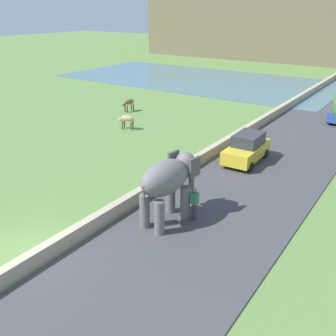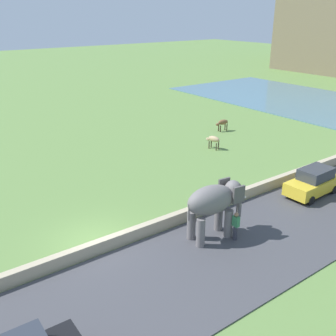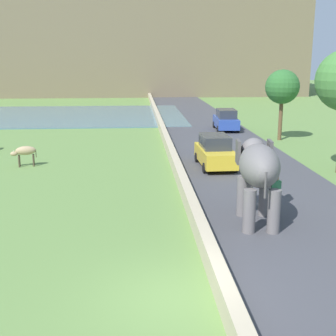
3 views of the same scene
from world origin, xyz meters
TOP-DOWN VIEW (x-y plane):
  - ground_plane at (0.00, 0.00)m, footprint 220.00×220.00m
  - road_surface at (5.00, 20.00)m, footprint 7.00×120.00m
  - barrier_wall at (1.20, 18.00)m, footprint 0.40×110.00m
  - lake at (-14.00, 37.62)m, footprint 36.00×18.00m
  - elephant at (3.45, 5.23)m, footprint 1.66×3.53m
  - person_beside_elephant at (4.37, 5.92)m, footprint 0.36×0.22m
  - car_yellow at (3.42, 13.88)m, footprint 1.88×4.04m
  - cow_brown at (-10.61, 19.31)m, footprint 0.59×1.42m
  - cow_tan at (-7.14, 14.93)m, footprint 1.42×0.63m

SIDE VIEW (x-z plane):
  - ground_plane at x=0.00m, z-range 0.00..0.00m
  - road_surface at x=5.00m, z-range 0.00..0.06m
  - lake at x=-14.00m, z-range 0.00..0.08m
  - barrier_wall at x=1.20m, z-range 0.00..0.68m
  - cow_brown at x=-10.61m, z-range 0.26..1.41m
  - cow_tan at x=-7.14m, z-range 0.26..1.41m
  - person_beside_elephant at x=4.37m, z-range 0.06..1.69m
  - car_yellow at x=3.42m, z-range 0.00..1.80m
  - elephant at x=3.45m, z-range 0.54..3.53m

